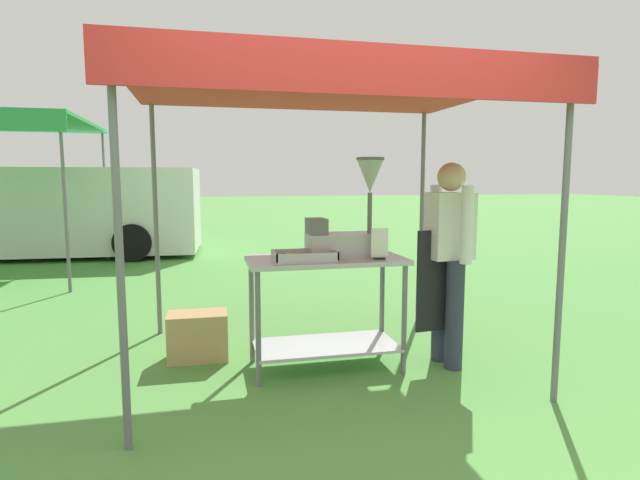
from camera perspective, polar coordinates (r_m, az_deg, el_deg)
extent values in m
plane|color=#519342|center=(8.90, -7.34, -2.78)|extent=(70.00, 70.00, 0.00)
cylinder|color=slate|center=(2.88, -21.62, -1.57)|extent=(0.04, 0.04, 2.17)
cylinder|color=slate|center=(3.63, 25.62, -0.09)|extent=(0.04, 0.04, 2.17)
cylinder|color=slate|center=(5.02, -17.97, 2.00)|extent=(0.04, 0.04, 2.17)
cylinder|color=slate|center=(5.49, 11.37, 2.59)|extent=(0.04, 0.04, 2.17)
cube|color=red|center=(4.07, 0.17, 16.96)|extent=(2.90, 2.37, 0.05)
cube|color=red|center=(2.93, 5.69, 18.20)|extent=(2.90, 0.02, 0.24)
cube|color=#B7B7BC|center=(3.91, 0.66, -2.27)|extent=(1.21, 0.59, 0.04)
cube|color=#B7B7BC|center=(4.07, 0.65, -11.76)|extent=(1.11, 0.54, 0.02)
cylinder|color=slate|center=(3.68, -6.96, -9.94)|extent=(0.04, 0.04, 0.84)
cylinder|color=slate|center=(3.95, 9.45, -8.82)|extent=(0.04, 0.04, 0.84)
cylinder|color=slate|center=(4.15, -7.69, -8.00)|extent=(0.04, 0.04, 0.84)
cylinder|color=slate|center=(4.39, 6.98, -7.17)|extent=(0.04, 0.04, 0.84)
cube|color=#B7B7BC|center=(3.78, -1.76, -2.22)|extent=(0.46, 0.28, 0.01)
cube|color=#B7B7BC|center=(3.65, -1.35, -1.98)|extent=(0.46, 0.01, 0.06)
cube|color=#B7B7BC|center=(3.91, -2.14, -1.39)|extent=(0.46, 0.01, 0.06)
cube|color=#B7B7BC|center=(3.74, -5.14, -1.79)|extent=(0.01, 0.28, 0.06)
cube|color=#B7B7BC|center=(3.83, 1.55, -1.56)|extent=(0.01, 0.28, 0.06)
torus|color=gold|center=(3.85, -2.48, -1.78)|extent=(0.11, 0.11, 0.02)
torus|color=gold|center=(3.75, 0.99, -2.02)|extent=(0.11, 0.11, 0.02)
torus|color=gold|center=(3.79, -1.27, -1.92)|extent=(0.11, 0.11, 0.02)
torus|color=gold|center=(3.71, -0.40, -2.10)|extent=(0.10, 0.10, 0.02)
torus|color=gold|center=(3.69, -4.11, -2.17)|extent=(0.08, 0.08, 0.02)
torus|color=gold|center=(3.89, -0.18, -1.70)|extent=(0.11, 0.11, 0.02)
torus|color=gold|center=(3.86, 0.71, -1.77)|extent=(0.09, 0.09, 0.02)
torus|color=gold|center=(3.79, -0.17, -1.91)|extent=(0.10, 0.10, 0.02)
torus|color=gold|center=(3.81, -3.27, -1.88)|extent=(0.10, 0.10, 0.02)
torus|color=gold|center=(3.70, -1.81, -2.13)|extent=(0.08, 0.08, 0.02)
torus|color=gold|center=(3.76, -2.52, -2.00)|extent=(0.08, 0.08, 0.02)
torus|color=gold|center=(3.77, -3.32, -1.67)|extent=(0.11, 0.11, 0.02)
torus|color=gold|center=(3.68, -2.75, -2.19)|extent=(0.11, 0.11, 0.02)
cube|color=#B7B7BC|center=(3.99, 2.57, -0.52)|extent=(0.56, 0.28, 0.18)
cube|color=slate|center=(3.93, -0.37, 1.57)|extent=(0.14, 0.22, 0.12)
cylinder|color=slate|center=(4.03, 5.61, 3.07)|extent=(0.04, 0.04, 0.32)
cone|color=#B7B7BC|center=(4.02, 5.66, 7.11)|extent=(0.21, 0.21, 0.25)
cylinder|color=slate|center=(4.03, 5.68, 9.07)|extent=(0.22, 0.22, 0.02)
cube|color=black|center=(3.86, 6.70, -2.05)|extent=(0.08, 0.05, 0.02)
cube|color=white|center=(3.84, 6.72, -0.31)|extent=(0.13, 0.02, 0.22)
cylinder|color=#2D3347|center=(4.13, 14.89, -8.15)|extent=(0.14, 0.14, 0.86)
cylinder|color=#2D3347|center=(4.29, 13.41, -7.54)|extent=(0.14, 0.14, 0.86)
cube|color=silver|center=(4.09, 14.42, 1.56)|extent=(0.36, 0.25, 0.52)
cube|color=black|center=(4.09, 12.82, -4.51)|extent=(0.32, 0.05, 0.80)
cylinder|color=silver|center=(3.90, 16.18, 1.64)|extent=(0.10, 0.10, 0.58)
cylinder|color=silver|center=(4.27, 12.83, 2.17)|extent=(0.10, 0.10, 0.58)
sphere|color=#DBB28E|center=(4.07, 14.58, 6.89)|extent=(0.22, 0.22, 0.22)
cube|color=tan|center=(4.37, -13.58, -10.46)|extent=(0.49, 0.32, 0.39)
cube|color=white|center=(11.08, -28.73, 2.96)|extent=(5.88, 2.22, 1.60)
cylinder|color=black|center=(9.77, -20.33, -0.28)|extent=(0.69, 0.28, 0.68)
cylinder|color=black|center=(11.59, -18.67, 0.85)|extent=(0.69, 0.28, 0.68)
cylinder|color=slate|center=(7.34, -26.74, 3.56)|extent=(0.04, 0.04, 2.31)
cylinder|color=slate|center=(10.11, -22.98, 4.46)|extent=(0.04, 0.04, 2.31)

